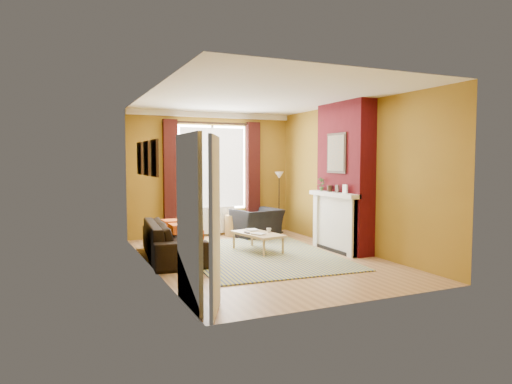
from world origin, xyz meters
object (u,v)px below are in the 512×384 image
sofa (173,240)px  wicker_stool (233,225)px  armchair (257,223)px  floor_lamp (279,185)px  coffee_table (258,235)px

sofa → wicker_stool: 2.52m
sofa → armchair: size_ratio=2.26×
sofa → floor_lamp: (2.97, 1.76, 0.82)m
sofa → armchair: bearing=-52.4°
armchair → coffee_table: armchair is taller
sofa → floor_lamp: bearing=-53.9°
coffee_table → floor_lamp: (1.39, 1.86, 0.82)m
sofa → wicker_stool: size_ratio=4.61×
wicker_stool → sofa: bearing=-135.9°
sofa → armchair: sofa is taller
sofa → coffee_table: size_ratio=1.89×
sofa → armchair: 2.65m
armchair → wicker_stool: (-0.43, 0.35, -0.08)m
wicker_stool → floor_lamp: bearing=0.0°
coffee_table → floor_lamp: 2.46m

